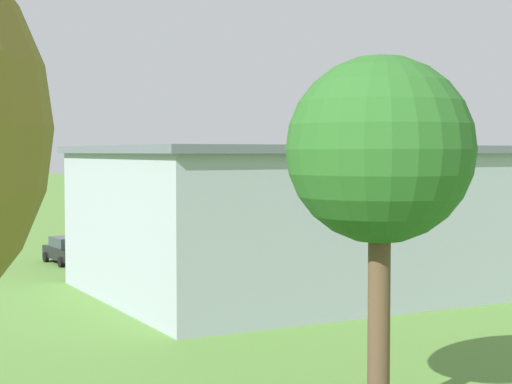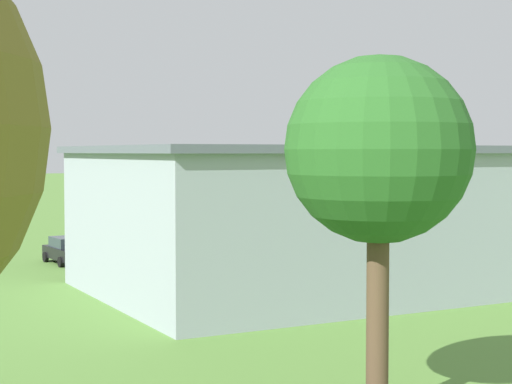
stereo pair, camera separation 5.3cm
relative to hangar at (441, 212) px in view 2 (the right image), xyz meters
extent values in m
plane|color=#568438|center=(1.72, -38.08, -3.65)|extent=(400.00, 400.00, 0.00)
cube|color=#99A3AD|center=(0.00, 0.02, -0.18)|extent=(38.36, 15.54, 6.93)
cube|color=slate|center=(0.00, 0.02, 3.46)|extent=(38.96, 16.14, 0.35)
cube|color=#384251|center=(0.02, -7.76, -0.81)|extent=(10.00, 0.19, 5.68)
cylinder|color=silver|center=(-3.80, -37.17, 1.54)|extent=(3.42, 6.11, 1.80)
cone|color=black|center=(-2.45, -40.28, 1.10)|extent=(0.97, 1.01, 0.80)
cube|color=silver|center=(-3.52, -37.82, 1.30)|extent=(8.17, 4.66, 0.31)
cube|color=silver|center=(-3.30, -38.32, 2.62)|extent=(8.17, 4.66, 0.31)
cube|color=silver|center=(-4.85, -34.77, 2.90)|extent=(0.59, 1.19, 1.43)
cube|color=silver|center=(-4.90, -34.65, 1.90)|extent=(2.74, 1.87, 0.20)
cylinder|color=black|center=(-4.50, -37.96, 0.22)|extent=(0.38, 0.64, 0.64)
cylinder|color=black|center=(-2.75, -37.20, 0.22)|extent=(0.38, 0.64, 0.64)
cylinder|color=#332D28|center=(-5.84, -39.13, 1.96)|extent=(0.18, 0.27, 1.38)
cylinder|color=#332D28|center=(-0.98, -37.02, 1.96)|extent=(0.18, 0.27, 1.38)
cube|color=red|center=(-17.20, -15.79, -2.97)|extent=(2.07, 4.35, 0.70)
cube|color=#2D3842|center=(-17.20, -15.79, -2.34)|extent=(1.74, 2.47, 0.58)
cylinder|color=black|center=(-18.02, -14.30, -3.33)|extent=(0.26, 0.65, 0.64)
cylinder|color=black|center=(-16.21, -14.41, -3.33)|extent=(0.26, 0.65, 0.64)
cylinder|color=black|center=(-18.20, -17.18, -3.33)|extent=(0.26, 0.65, 0.64)
cylinder|color=black|center=(-16.39, -17.29, -3.33)|extent=(0.26, 0.65, 0.64)
cube|color=black|center=(17.03, -15.30, -2.97)|extent=(2.08, 4.32, 0.71)
cube|color=#2D3842|center=(17.03, -15.30, -2.30)|extent=(1.72, 2.46, 0.63)
cylinder|color=black|center=(16.04, -13.94, -3.33)|extent=(0.27, 0.66, 0.64)
cylinder|color=black|center=(17.79, -13.81, -3.33)|extent=(0.27, 0.66, 0.64)
cylinder|color=black|center=(16.26, -16.79, -3.33)|extent=(0.27, 0.66, 0.64)
cylinder|color=black|center=(18.01, -16.65, -3.33)|extent=(0.27, 0.66, 0.64)
cylinder|color=beige|center=(-18.84, -19.49, -3.20)|extent=(0.33, 0.33, 0.89)
cylinder|color=beige|center=(-18.84, -19.49, -2.44)|extent=(0.39, 0.39, 0.63)
sphere|color=beige|center=(-18.84, -19.49, -2.00)|extent=(0.24, 0.24, 0.24)
cylinder|color=#33723F|center=(-9.71, -19.96, -3.24)|extent=(0.42, 0.42, 0.82)
cylinder|color=orange|center=(-9.71, -19.96, -2.54)|extent=(0.50, 0.50, 0.58)
sphere|color=#D8AD84|center=(-9.71, -19.96, -2.14)|extent=(0.22, 0.22, 0.22)
cylinder|color=#3F3F47|center=(-15.79, -18.66, -3.24)|extent=(0.45, 0.45, 0.81)
cylinder|color=navy|center=(-15.79, -18.66, -2.54)|extent=(0.53, 0.53, 0.58)
sphere|color=beige|center=(-15.79, -18.66, -2.15)|extent=(0.22, 0.22, 0.22)
cylinder|color=#3F3F47|center=(9.43, -21.34, -3.22)|extent=(0.36, 0.36, 0.85)
cylinder|color=#B23333|center=(9.43, -21.34, -2.49)|extent=(0.43, 0.43, 0.61)
sphere|color=#9E704C|center=(9.43, -21.34, -2.07)|extent=(0.23, 0.23, 0.23)
cylinder|color=brown|center=(18.04, 18.74, -0.85)|extent=(0.59, 0.59, 5.59)
sphere|color=#286023|center=(18.04, 18.74, 3.40)|extent=(4.87, 4.87, 4.87)
camera|label=1|loc=(30.97, 36.28, 3.33)|focal=58.73mm
camera|label=2|loc=(30.93, 36.30, 3.33)|focal=58.73mm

